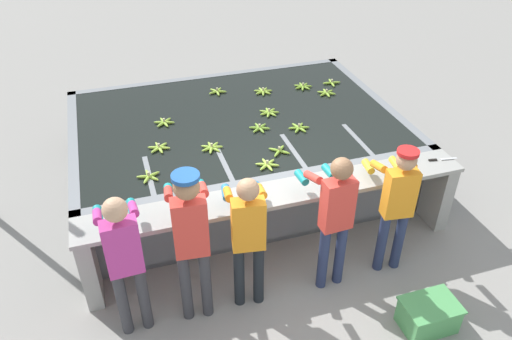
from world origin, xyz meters
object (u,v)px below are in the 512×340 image
(banana_bunch_floating_8, at_px, (212,147))
(banana_bunch_floating_13, at_px, (263,91))
(banana_bunch_floating_4, at_px, (303,86))
(banana_bunch_floating_6, at_px, (269,112))
(worker_3, at_px, (335,212))
(banana_bunch_floating_11, at_px, (279,151))
(banana_bunch_floating_5, at_px, (260,128))
(banana_bunch_floating_12, at_px, (326,93))
(knife_0, at_px, (438,159))
(banana_bunch_floating_7, at_px, (159,148))
(banana_bunch_floating_2, at_px, (332,83))
(worker_4, at_px, (397,199))
(banana_bunch_floating_1, at_px, (164,122))
(worker_2, at_px, (248,232))
(banana_bunch_floating_10, at_px, (217,91))
(crate, at_px, (428,315))
(banana_bunch_floating_3, at_px, (149,176))
(worker_1, at_px, (191,233))
(banana_bunch_floating_0, at_px, (299,128))
(worker_0, at_px, (124,255))
(banana_bunch_floating_9, at_px, (267,165))

(banana_bunch_floating_8, height_order, banana_bunch_floating_13, same)
(banana_bunch_floating_4, xyz_separation_m, banana_bunch_floating_6, (-0.76, -0.64, 0.00))
(banana_bunch_floating_6, bearing_deg, worker_3, -91.98)
(banana_bunch_floating_11, bearing_deg, banana_bunch_floating_5, 95.05)
(banana_bunch_floating_12, height_order, knife_0, banana_bunch_floating_12)
(banana_bunch_floating_7, bearing_deg, banana_bunch_floating_2, 21.30)
(banana_bunch_floating_5, bearing_deg, banana_bunch_floating_12, 28.96)
(worker_4, height_order, banana_bunch_floating_13, worker_4)
(banana_bunch_floating_12, bearing_deg, banana_bunch_floating_1, -175.92)
(banana_bunch_floating_13, bearing_deg, knife_0, -59.65)
(worker_3, bearing_deg, banana_bunch_floating_12, 67.37)
(banana_bunch_floating_1, relative_size, banana_bunch_floating_7, 1.00)
(worker_2, distance_m, banana_bunch_floating_10, 3.15)
(worker_3, height_order, banana_bunch_floating_7, worker_3)
(banana_bunch_floating_8, distance_m, crate, 3.05)
(banana_bunch_floating_11, distance_m, crate, 2.44)
(worker_2, distance_m, banana_bunch_floating_3, 1.45)
(worker_1, height_order, banana_bunch_floating_10, worker_1)
(worker_3, relative_size, knife_0, 4.66)
(banana_bunch_floating_10, distance_m, crate, 4.23)
(banana_bunch_floating_3, bearing_deg, banana_bunch_floating_7, 70.94)
(banana_bunch_floating_5, relative_size, banana_bunch_floating_13, 1.01)
(banana_bunch_floating_2, bearing_deg, worker_3, -114.24)
(banana_bunch_floating_0, height_order, banana_bunch_floating_1, same)
(banana_bunch_floating_2, xyz_separation_m, banana_bunch_floating_8, (-2.19, -1.28, -0.00))
(banana_bunch_floating_1, height_order, banana_bunch_floating_6, same)
(banana_bunch_floating_0, bearing_deg, knife_0, -42.83)
(banana_bunch_floating_6, height_order, banana_bunch_floating_10, same)
(banana_bunch_floating_10, relative_size, banana_bunch_floating_11, 1.20)
(worker_0, xyz_separation_m, banana_bunch_floating_7, (0.58, 1.78, -0.02))
(crate, bearing_deg, banana_bunch_floating_10, 105.76)
(banana_bunch_floating_0, xyz_separation_m, banana_bunch_floating_5, (-0.49, 0.15, 0.00))
(worker_0, height_order, banana_bunch_floating_0, worker_0)
(banana_bunch_floating_10, bearing_deg, banana_bunch_floating_11, -80.28)
(banana_bunch_floating_7, bearing_deg, worker_4, -38.65)
(banana_bunch_floating_4, bearing_deg, banana_bunch_floating_2, -1.04)
(worker_2, distance_m, banana_bunch_floating_9, 1.17)
(banana_bunch_floating_9, xyz_separation_m, banana_bunch_floating_10, (-0.08, 2.08, 0.00))
(banana_bunch_floating_6, height_order, banana_bunch_floating_8, same)
(worker_0, xyz_separation_m, banana_bunch_floating_2, (3.38, 2.88, -0.02))
(banana_bunch_floating_6, xyz_separation_m, banana_bunch_floating_11, (-0.20, -0.98, 0.00))
(knife_0, distance_m, crate, 1.86)
(worker_3, relative_size, banana_bunch_floating_6, 5.81)
(banana_bunch_floating_0, xyz_separation_m, banana_bunch_floating_3, (-2.01, -0.52, 0.00))
(banana_bunch_floating_4, relative_size, banana_bunch_floating_8, 1.00)
(banana_bunch_floating_6, bearing_deg, crate, -79.00)
(worker_1, xyz_separation_m, knife_0, (3.06, 0.56, -0.14))
(banana_bunch_floating_1, relative_size, banana_bunch_floating_10, 1.01)
(worker_4, distance_m, banana_bunch_floating_13, 2.95)
(banana_bunch_floating_10, relative_size, banana_bunch_floating_12, 0.98)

